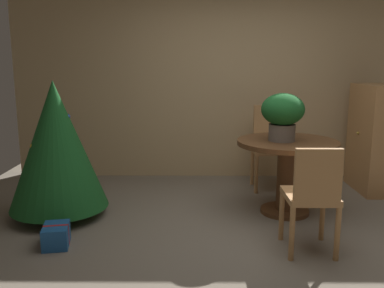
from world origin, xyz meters
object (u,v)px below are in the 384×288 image
at_px(wooden_chair_near, 312,194).
at_px(gift_box_blue, 56,236).
at_px(wooden_cabinet, 377,138).
at_px(wooden_chair_far, 271,142).
at_px(flower_vase, 283,113).
at_px(round_dining_table, 287,161).
at_px(holiday_tree, 56,145).

bearing_deg(wooden_chair_near, gift_box_blue, 176.48).
xyz_separation_m(wooden_chair_near, gift_box_blue, (-2.13, 0.13, -0.42)).
height_order(wooden_chair_near, wooden_cabinet, wooden_cabinet).
height_order(wooden_chair_near, wooden_chair_far, wooden_chair_far).
bearing_deg(flower_vase, round_dining_table, 14.87).
bearing_deg(wooden_chair_far, wooden_cabinet, -5.37).
bearing_deg(wooden_chair_far, holiday_tree, -155.97).
distance_m(holiday_tree, wooden_cabinet, 3.68).
distance_m(flower_vase, gift_box_blue, 2.41).
bearing_deg(gift_box_blue, wooden_chair_near, -3.52).
bearing_deg(wooden_cabinet, wooden_chair_near, -125.65).
bearing_deg(gift_box_blue, wooden_chair_far, 39.17).
relative_size(wooden_chair_near, wooden_cabinet, 0.70).
height_order(flower_vase, wooden_cabinet, wooden_cabinet).
distance_m(wooden_chair_near, holiday_tree, 2.47).
height_order(round_dining_table, wooden_chair_near, wooden_chair_near).
distance_m(wooden_chair_far, gift_box_blue, 2.78).
bearing_deg(holiday_tree, gift_box_blue, -74.98).
bearing_deg(gift_box_blue, wooden_cabinet, 25.55).
bearing_deg(round_dining_table, wooden_cabinet, 32.59).
height_order(flower_vase, wooden_chair_near, flower_vase).
bearing_deg(wooden_chair_far, gift_box_blue, -140.83).
bearing_deg(wooden_chair_near, wooden_cabinet, 54.35).
relative_size(round_dining_table, holiday_tree, 0.74).
xyz_separation_m(round_dining_table, wooden_chair_far, (0.00, 0.92, 0.02)).
relative_size(flower_vase, gift_box_blue, 1.49).
relative_size(round_dining_table, flower_vase, 2.13).
relative_size(wooden_chair_far, holiday_tree, 0.74).
height_order(round_dining_table, gift_box_blue, round_dining_table).
distance_m(wooden_chair_near, gift_box_blue, 2.17).
relative_size(flower_vase, wooden_chair_near, 0.53).
xyz_separation_m(holiday_tree, wooden_cabinet, (3.56, 0.91, -0.09)).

